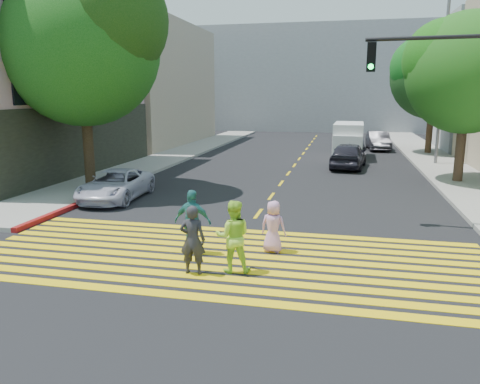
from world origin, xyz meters
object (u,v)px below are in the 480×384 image
(pedestrian_woman, at_px, (233,236))
(dark_car_parked, at_px, (378,141))
(pedestrian_child, at_px, (273,226))
(tree_left, at_px, (83,38))
(tree_right_near, at_px, (470,66))
(tree_right_far, at_px, (435,72))
(silver_car, at_px, (350,138))
(white_sedan, at_px, (116,185))
(traffic_signal, at_px, (467,99))
(pedestrian_man, at_px, (193,240))
(dark_car_near, at_px, (348,155))
(white_van, at_px, (348,142))
(pedestrian_extra, at_px, (193,222))

(pedestrian_woman, distance_m, dark_car_parked, 27.60)
(pedestrian_child, bearing_deg, dark_car_parked, -89.95)
(pedestrian_child, bearing_deg, tree_left, -26.69)
(tree_right_near, xyz_separation_m, tree_right_far, (0.44, 11.52, 0.31))
(silver_car, bearing_deg, pedestrian_woman, 82.43)
(white_sedan, relative_size, dark_car_parked, 1.00)
(tree_left, relative_size, traffic_signal, 1.55)
(tree_left, relative_size, pedestrian_man, 5.81)
(pedestrian_man, xyz_separation_m, dark_car_near, (3.62, 17.54, -0.07))
(tree_right_far, xyz_separation_m, white_sedan, (-14.79, -18.25, -5.14))
(white_van, bearing_deg, white_sedan, -119.74)
(silver_car, height_order, white_van, white_van)
(pedestrian_man, xyz_separation_m, pedestrian_extra, (-0.46, 1.41, 0.03))
(dark_car_near, height_order, dark_car_parked, dark_car_near)
(pedestrian_extra, distance_m, dark_car_near, 16.64)
(pedestrian_woman, distance_m, white_van, 21.82)
(dark_car_parked, relative_size, white_van, 0.86)
(pedestrian_woman, xyz_separation_m, dark_car_parked, (4.99, 27.14, -0.17))
(pedestrian_child, distance_m, silver_car, 27.41)
(pedestrian_man, height_order, white_van, white_van)
(pedestrian_extra, xyz_separation_m, white_van, (4.06, 20.59, 0.24))
(pedestrian_man, bearing_deg, pedestrian_extra, -76.60)
(white_van, xyz_separation_m, traffic_signal, (3.25, -16.71, 2.93))
(pedestrian_child, xyz_separation_m, traffic_signal, (5.25, 3.30, 3.33))
(pedestrian_extra, height_order, traffic_signal, traffic_signal)
(silver_car, bearing_deg, traffic_signal, 95.41)
(tree_right_near, bearing_deg, tree_left, -163.17)
(silver_car, bearing_deg, white_van, 86.74)
(dark_car_parked, bearing_deg, tree_right_far, -37.99)
(tree_right_near, relative_size, tree_right_far, 0.94)
(tree_left, bearing_deg, tree_right_far, 44.36)
(silver_car, relative_size, dark_car_parked, 1.17)
(tree_left, bearing_deg, pedestrian_extra, -45.71)
(tree_left, distance_m, tree_right_far, 23.58)
(tree_left, relative_size, pedestrian_extra, 5.60)
(pedestrian_man, xyz_separation_m, pedestrian_woman, (0.89, 0.34, 0.04))
(pedestrian_child, height_order, silver_car, silver_car)
(tree_left, relative_size, pedestrian_child, 6.85)
(pedestrian_woman, relative_size, pedestrian_child, 1.24)
(pedestrian_woman, xyz_separation_m, dark_car_near, (2.73, 17.19, -0.11))
(pedestrian_child, relative_size, white_sedan, 0.33)
(pedestrian_extra, bearing_deg, tree_left, -43.02)
(white_sedan, bearing_deg, pedestrian_extra, -50.88)
(white_van, relative_size, traffic_signal, 0.80)
(pedestrian_woman, distance_m, traffic_signal, 8.36)
(white_sedan, bearing_deg, pedestrian_man, -54.81)
(tree_right_far, height_order, dark_car_parked, tree_right_far)
(tree_right_near, distance_m, white_van, 10.68)
(pedestrian_extra, bearing_deg, dark_car_near, -101.50)
(pedestrian_extra, bearing_deg, tree_right_far, -109.43)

